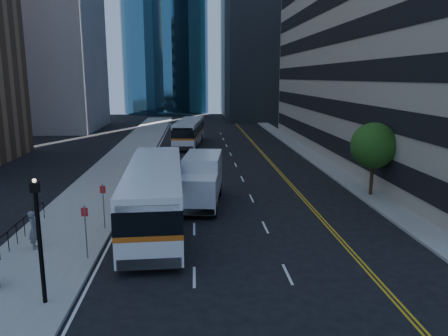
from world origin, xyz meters
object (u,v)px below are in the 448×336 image
pedestrian (34,230)px  street_tree (374,146)px  bus_front (155,193)px  lamp_post (39,236)px  bus_rear (189,132)px  box_truck (202,179)px

pedestrian → street_tree: bearing=-79.4°
street_tree → bus_front: size_ratio=0.38×
bus_front → lamp_post: bearing=-113.4°
street_tree → bus_front: bearing=-160.3°
bus_rear → pedestrian: (-7.11, -33.51, -0.58)m
box_truck → pedestrian: 11.13m
bus_rear → box_truck: size_ratio=1.74×
bus_front → box_truck: size_ratio=1.95×
bus_front → bus_rear: bus_front is taller
lamp_post → pedestrian: bearing=112.4°
bus_rear → street_tree: bearing=-55.8°
lamp_post → bus_rear: (4.91, 38.85, -1.05)m
bus_rear → box_truck: bearing=-81.1°
bus_rear → pedestrian: 34.26m
street_tree → box_truck: bearing=-174.4°
street_tree → box_truck: street_tree is taller
street_tree → pedestrian: (-20.20, -8.66, -2.55)m
street_tree → bus_rear: bearing=117.8°
box_truck → pedestrian: box_truck is taller
box_truck → pedestrian: bearing=-131.0°
street_tree → bus_rear: size_ratio=0.42×
bus_front → box_truck: bus_front is taller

